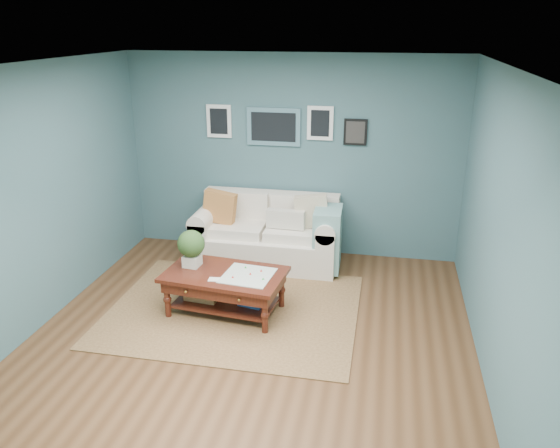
# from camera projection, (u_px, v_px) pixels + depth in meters

# --- Properties ---
(room_shell) EXTENTS (5.00, 5.02, 2.70)m
(room_shell) POSITION_uv_depth(u_px,v_px,m) (246.00, 216.00, 5.09)
(room_shell) COLOR brown
(room_shell) RESTS_ON ground
(area_rug) EXTENTS (2.76, 2.20, 0.01)m
(area_rug) POSITION_uv_depth(u_px,v_px,m) (234.00, 309.00, 6.16)
(area_rug) COLOR brown
(area_rug) RESTS_ON ground
(loveseat) EXTENTS (1.95, 0.88, 1.00)m
(loveseat) POSITION_uv_depth(u_px,v_px,m) (273.00, 234.00, 7.26)
(loveseat) COLOR #F0E7CF
(loveseat) RESTS_ON ground
(coffee_table) EXTENTS (1.37, 0.89, 0.91)m
(coffee_table) POSITION_uv_depth(u_px,v_px,m) (219.00, 278.00, 6.01)
(coffee_table) COLOR #37110E
(coffee_table) RESTS_ON ground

